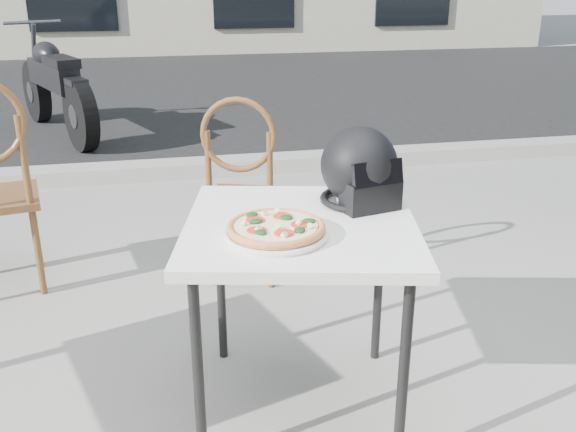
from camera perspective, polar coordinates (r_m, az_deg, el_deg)
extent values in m
plane|color=gray|center=(2.58, -0.89, -15.90)|extent=(80.00, 80.00, 0.00)
cube|color=black|center=(9.16, -9.58, 10.92)|extent=(30.00, 8.00, 0.00)
cube|color=#9A9790|center=(5.25, -7.28, 4.33)|extent=(30.00, 0.25, 0.12)
cube|color=white|center=(2.19, 1.14, -1.03)|extent=(0.94, 0.94, 0.04)
cylinder|color=black|center=(2.10, -7.99, -13.79)|extent=(0.04, 0.04, 0.71)
cylinder|color=black|center=(2.11, 10.22, -13.83)|extent=(0.04, 0.04, 0.71)
cylinder|color=black|center=(2.66, -6.00, -5.85)|extent=(0.04, 0.04, 0.71)
cylinder|color=black|center=(2.66, 8.06, -5.90)|extent=(0.04, 0.04, 0.71)
cylinder|color=white|center=(2.06, -1.07, -1.72)|extent=(0.39, 0.39, 0.01)
torus|color=white|center=(2.05, -1.07, -1.55)|extent=(0.41, 0.41, 0.02)
cylinder|color=#D8894F|center=(2.05, -1.08, -1.16)|extent=(0.40, 0.40, 0.01)
torus|color=#D8894F|center=(2.05, -1.08, -0.99)|extent=(0.41, 0.41, 0.02)
cylinder|color=#B62D14|center=(2.05, -1.08, -0.96)|extent=(0.36, 0.36, 0.00)
cylinder|color=#FFF0C3|center=(2.04, -1.08, -0.87)|extent=(0.35, 0.35, 0.00)
cylinder|color=red|center=(2.04, 1.09, -0.76)|extent=(0.08, 0.08, 0.00)
cylinder|color=red|center=(2.11, -0.50, -0.01)|extent=(0.08, 0.08, 0.00)
cylinder|color=red|center=(2.08, -2.90, -0.36)|extent=(0.08, 0.08, 0.00)
cylinder|color=red|center=(2.00, -2.81, -1.28)|extent=(0.08, 0.08, 0.00)
cylinder|color=red|center=(1.97, -0.35, -1.53)|extent=(0.08, 0.08, 0.00)
ellipsoid|color=#153B16|center=(2.09, -0.16, -0.13)|extent=(0.05, 0.05, 0.01)
ellipsoid|color=#153B16|center=(2.07, -2.83, -0.47)|extent=(0.05, 0.05, 0.01)
ellipsoid|color=#153B16|center=(1.99, 1.05, -1.25)|extent=(0.05, 0.05, 0.01)
ellipsoid|color=#153B16|center=(1.98, -2.46, -1.45)|extent=(0.05, 0.06, 0.01)
ellipsoid|color=#153B16|center=(2.07, 1.86, -0.43)|extent=(0.05, 0.05, 0.01)
ellipsoid|color=#153B16|center=(2.12, -3.22, 0.12)|extent=(0.06, 0.05, 0.01)
cylinder|color=#F6F596|center=(2.01, -0.95, -0.97)|extent=(0.03, 0.03, 0.02)
cylinder|color=#F6F596|center=(2.12, -2.14, 0.24)|extent=(0.03, 0.03, 0.02)
cylinder|color=#F6F596|center=(2.04, 0.96, -0.63)|extent=(0.03, 0.02, 0.02)
cylinder|color=#F6F596|center=(2.14, -0.97, 0.43)|extent=(0.02, 0.03, 0.02)
cylinder|color=#F6F596|center=(1.95, -0.34, -1.69)|extent=(0.03, 0.03, 0.02)
cylinder|color=#F6F596|center=(2.04, -3.94, -0.65)|extent=(0.03, 0.02, 0.02)
cylinder|color=#F6F596|center=(2.01, 1.95, -0.93)|extent=(0.02, 0.03, 0.02)
cylinder|color=#F6F596|center=(1.99, -2.66, -1.16)|extent=(0.03, 0.03, 0.02)
ellipsoid|color=black|center=(2.34, 6.33, 4.50)|extent=(0.33, 0.34, 0.29)
cube|color=black|center=(2.29, 7.36, 1.86)|extent=(0.22, 0.15, 0.11)
torus|color=black|center=(2.38, 6.21, 1.55)|extent=(0.34, 0.34, 0.02)
cube|color=black|center=(2.23, 7.98, 3.79)|extent=(0.20, 0.08, 0.09)
cube|color=brown|center=(3.37, -3.77, 1.52)|extent=(0.48, 0.48, 0.03)
cylinder|color=brown|center=(3.56, -0.84, -1.08)|extent=(0.04, 0.04, 0.42)
cylinder|color=brown|center=(3.61, -5.64, -0.87)|extent=(0.04, 0.04, 0.42)
cylinder|color=brown|center=(3.29, -1.52, -3.06)|extent=(0.04, 0.04, 0.42)
cylinder|color=brown|center=(3.34, -6.71, -2.80)|extent=(0.04, 0.04, 0.42)
cylinder|color=brown|center=(3.13, -1.62, 3.90)|extent=(0.04, 0.04, 0.40)
cylinder|color=brown|center=(3.19, -7.07, 4.05)|extent=(0.04, 0.04, 0.40)
torus|color=brown|center=(3.11, -4.46, 7.17)|extent=(0.36, 0.15, 0.37)
cylinder|color=brown|center=(3.76, -21.56, -1.00)|extent=(0.04, 0.04, 0.47)
cylinder|color=brown|center=(3.44, -21.34, -2.96)|extent=(0.04, 0.04, 0.47)
cylinder|color=brown|center=(3.28, -22.39, 4.48)|extent=(0.04, 0.04, 0.45)
cylinder|color=black|center=(7.60, -21.43, 10.26)|extent=(0.37, 0.65, 0.65)
cylinder|color=slate|center=(7.60, -21.43, 10.26)|extent=(0.22, 0.26, 0.22)
cylinder|color=black|center=(6.16, -17.94, 8.48)|extent=(0.37, 0.65, 0.65)
cylinder|color=slate|center=(6.16, -17.94, 8.48)|extent=(0.22, 0.26, 0.22)
cube|color=black|center=(6.83, -20.14, 11.68)|extent=(0.61, 1.13, 0.24)
ellipsoid|color=black|center=(6.97, -20.70, 13.31)|extent=(0.40, 0.51, 0.24)
cube|color=black|center=(6.50, -19.54, 12.80)|extent=(0.41, 0.58, 0.09)
cylinder|color=slate|center=(7.47, -21.62, 12.78)|extent=(0.18, 0.34, 0.77)
cylinder|color=slate|center=(7.31, -21.78, 15.71)|extent=(0.53, 0.25, 0.03)
cube|color=black|center=(6.13, -18.32, 11.28)|extent=(0.23, 0.28, 0.05)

